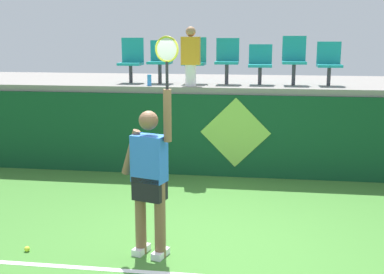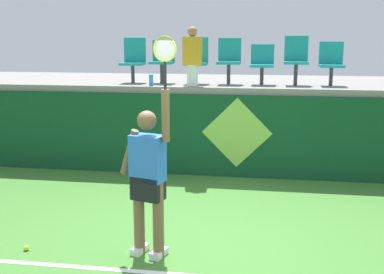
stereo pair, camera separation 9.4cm
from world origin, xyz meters
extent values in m
plane|color=#3D752D|center=(0.00, 0.00, 0.00)|extent=(40.00, 40.00, 0.00)
cube|color=#0F4223|center=(0.00, 3.13, 0.75)|extent=(13.78, 0.20, 1.51)
cube|color=gray|center=(0.00, 4.61, 1.57)|extent=(13.78, 3.06, 0.12)
cube|color=white|center=(-0.68, -0.36, 0.04)|extent=(0.19, 0.28, 0.08)
cube|color=white|center=(-0.43, -0.43, 0.04)|extent=(0.19, 0.28, 0.08)
cylinder|color=brown|center=(-0.68, -0.36, 0.45)|extent=(0.13, 0.13, 0.91)
cylinder|color=brown|center=(-0.43, -0.43, 0.45)|extent=(0.13, 0.13, 0.91)
cube|color=black|center=(-0.56, -0.40, 0.83)|extent=(0.41, 0.31, 0.28)
cube|color=blue|center=(-0.56, -0.40, 1.18)|extent=(0.43, 0.32, 0.54)
sphere|color=brown|center=(-0.56, -0.40, 1.62)|extent=(0.22, 0.22, 0.22)
cylinder|color=brown|center=(-0.79, -0.33, 1.23)|extent=(0.27, 0.16, 0.55)
cylinder|color=brown|center=(-0.33, -0.46, 1.69)|extent=(0.09, 0.09, 0.58)
cylinder|color=black|center=(-0.33, -0.46, 2.13)|extent=(0.03, 0.03, 0.30)
torus|color=gold|center=(-0.33, -0.46, 2.41)|extent=(0.28, 0.10, 0.28)
ellipsoid|color=silver|center=(-0.33, -0.46, 2.41)|extent=(0.23, 0.08, 0.24)
sphere|color=#D1E533|center=(-2.05, -0.52, 0.03)|extent=(0.07, 0.07, 0.07)
cylinder|color=#338CE5|center=(-1.40, 3.29, 1.73)|extent=(0.08, 0.08, 0.20)
cylinder|color=#38383D|center=(-1.88, 3.75, 1.80)|extent=(0.07, 0.07, 0.35)
cube|color=teal|center=(-1.88, 3.75, 2.00)|extent=(0.44, 0.42, 0.05)
cube|color=teal|center=(-1.88, 3.94, 2.26)|extent=(0.44, 0.04, 0.48)
cylinder|color=#38383D|center=(-1.29, 3.75, 1.81)|extent=(0.07, 0.07, 0.38)
cube|color=teal|center=(-1.29, 3.75, 2.03)|extent=(0.44, 0.42, 0.05)
cube|color=teal|center=(-1.29, 3.94, 2.25)|extent=(0.44, 0.04, 0.40)
cylinder|color=#38383D|center=(-0.63, 3.75, 1.81)|extent=(0.07, 0.07, 0.36)
cube|color=teal|center=(-0.63, 3.75, 2.01)|extent=(0.44, 0.42, 0.05)
cube|color=teal|center=(-0.63, 3.94, 2.27)|extent=(0.44, 0.04, 0.47)
cylinder|color=#38383D|center=(0.01, 3.75, 1.82)|extent=(0.07, 0.07, 0.39)
cube|color=teal|center=(0.01, 3.75, 2.04)|extent=(0.44, 0.42, 0.05)
cube|color=teal|center=(0.01, 3.94, 2.28)|extent=(0.44, 0.04, 0.43)
cylinder|color=#38383D|center=(0.64, 3.75, 1.79)|extent=(0.07, 0.07, 0.34)
cube|color=teal|center=(0.64, 3.75, 1.99)|extent=(0.44, 0.42, 0.05)
cube|color=teal|center=(0.64, 3.94, 2.20)|extent=(0.44, 0.04, 0.37)
cylinder|color=#38383D|center=(1.26, 3.75, 1.82)|extent=(0.07, 0.07, 0.40)
cube|color=teal|center=(1.26, 3.75, 2.05)|extent=(0.44, 0.42, 0.05)
cube|color=teal|center=(1.26, 3.94, 2.31)|extent=(0.44, 0.04, 0.46)
cylinder|color=#38383D|center=(1.91, 3.75, 1.80)|extent=(0.07, 0.07, 0.34)
cube|color=teal|center=(1.91, 3.75, 2.00)|extent=(0.44, 0.42, 0.05)
cube|color=teal|center=(1.91, 3.94, 2.23)|extent=(0.44, 0.04, 0.41)
cylinder|color=white|center=(-0.63, 3.35, 1.82)|extent=(0.20, 0.20, 0.39)
cube|color=orange|center=(-0.63, 3.35, 2.27)|extent=(0.34, 0.20, 0.51)
sphere|color=#A87A56|center=(-0.63, 3.35, 2.62)|extent=(0.18, 0.18, 0.18)
cube|color=#0F4223|center=(0.24, 3.02, 0.00)|extent=(0.90, 0.01, 0.00)
plane|color=#8CC64C|center=(0.24, 3.02, 0.83)|extent=(1.27, 0.00, 1.27)
camera|label=1|loc=(0.70, -5.72, 2.56)|focal=46.26mm
camera|label=2|loc=(0.80, -5.71, 2.56)|focal=46.26mm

